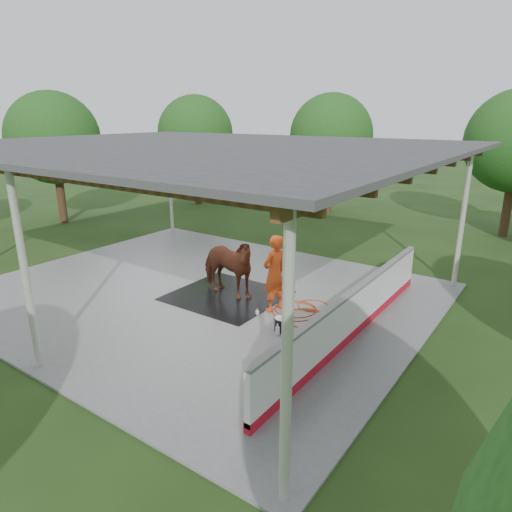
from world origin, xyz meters
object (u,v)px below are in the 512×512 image
Objects in this scene: dasher_board at (354,314)px; wash_bucket at (282,324)px; handler at (274,273)px; horse at (226,266)px.

dasher_board is 1.64m from wash_bucket.
handler is at bearing 174.37° from dasher_board.
dasher_board is at bearing -89.63° from horse.
handler is (1.56, -0.03, 0.12)m from horse.
horse is at bearing 176.16° from dasher_board.
horse reaches higher than dasher_board.
horse reaches higher than wash_bucket.
horse is 1.01× the size of handler.
wash_bucket is at bearing 53.54° from handler.
dasher_board is 23.20× the size of wash_bucket.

